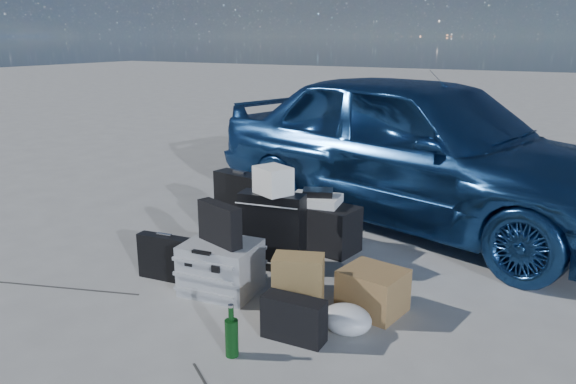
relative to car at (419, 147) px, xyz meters
The scene contains 16 objects.
ground 2.60m from the car, 103.46° to the right, with size 60.00×60.00×0.00m, color #A3A39F.
car is the anchor object (origin of this frame).
pelican_case 2.49m from the car, 108.04° to the right, with size 0.51×0.42×0.37m, color #A0A2A5.
laptop_bag 2.44m from the car, 108.00° to the right, with size 0.39×0.10×0.30m, color black.
briefcase 2.71m from the car, 118.13° to the right, with size 0.45×0.10×0.35m, color black.
suitcase_left 1.87m from the car, 132.68° to the right, with size 0.48×0.17×0.63m, color black.
suitcase_right 1.91m from the car, 110.50° to the right, with size 0.52×0.19×0.62m, color black.
white_carton 1.86m from the car, 110.25° to the right, with size 0.27×0.21×0.21m, color white.
duffel_bag 1.41m from the car, 116.22° to the right, with size 0.80×0.34×0.40m, color black.
flat_box_white 1.33m from the car, 115.38° to the right, with size 0.42×0.32×0.07m, color white.
flat_box_black 1.30m from the car, 114.95° to the right, with size 0.26×0.18×0.05m, color black.
kraft_bag 2.44m from the car, 91.87° to the right, with size 0.33×0.20×0.43m, color #9D7144.
cardboard_box 2.17m from the car, 81.12° to the right, with size 0.40×0.35×0.30m, color olive.
plastic_bag 2.52m from the car, 83.29° to the right, with size 0.33×0.28×0.18m, color silver.
messenger_bag 2.72m from the car, 89.30° to the right, with size 0.39×0.15×0.28m, color black.
green_bottle 3.05m from the car, 93.73° to the right, with size 0.08×0.08×0.31m, color #0A330F.
Camera 1 is at (2.08, -2.94, 1.80)m, focal length 35.00 mm.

